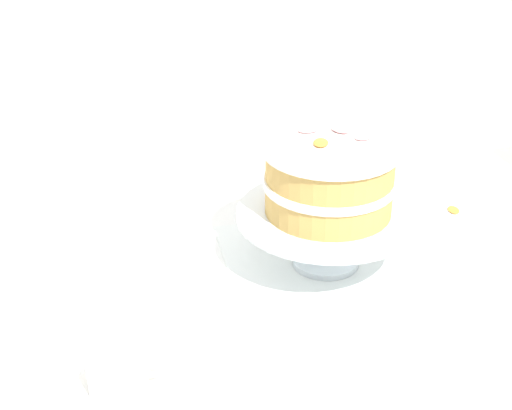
{
  "coord_description": "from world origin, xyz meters",
  "views": [
    {
      "loc": [
        -0.19,
        -1.0,
        1.4
      ],
      "look_at": [
        0.08,
        -0.0,
        0.86
      ],
      "focal_mm": 52.78,
      "sensor_mm": 36.0,
      "label": 1
    }
  ],
  "objects_px": {
    "cake_stand": "(327,220)",
    "teacup": "(119,380)",
    "layer_cake": "(329,176)",
    "dining_table": "(214,332)"
  },
  "relations": [
    {
      "from": "cake_stand",
      "to": "teacup",
      "type": "bearing_deg",
      "value": -147.58
    },
    {
      "from": "dining_table",
      "to": "teacup",
      "type": "bearing_deg",
      "value": -127.72
    },
    {
      "from": "dining_table",
      "to": "cake_stand",
      "type": "distance_m",
      "value": 0.26
    },
    {
      "from": "cake_stand",
      "to": "dining_table",
      "type": "bearing_deg",
      "value": -176.48
    },
    {
      "from": "dining_table",
      "to": "cake_stand",
      "type": "height_order",
      "value": "cake_stand"
    },
    {
      "from": "dining_table",
      "to": "cake_stand",
      "type": "relative_size",
      "value": 4.83
    },
    {
      "from": "layer_cake",
      "to": "teacup",
      "type": "distance_m",
      "value": 0.44
    },
    {
      "from": "layer_cake",
      "to": "teacup",
      "type": "height_order",
      "value": "layer_cake"
    },
    {
      "from": "dining_table",
      "to": "cake_stand",
      "type": "xyz_separation_m",
      "value": [
        0.19,
        0.01,
        0.17
      ]
    },
    {
      "from": "cake_stand",
      "to": "layer_cake",
      "type": "height_order",
      "value": "layer_cake"
    }
  ]
}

